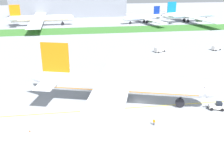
{
  "coord_description": "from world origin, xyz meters",
  "views": [
    {
      "loc": [
        -19.08,
        -70.63,
        35.34
      ],
      "look_at": [
        -7.56,
        6.03,
        3.83
      ],
      "focal_mm": 42.92,
      "sensor_mm": 36.0,
      "label": 1
    }
  ],
  "objects_px": {
    "airliner_foreground": "(118,84)",
    "parked_airliner_far_left": "(39,19)",
    "service_truck_fuel_bowser": "(160,49)",
    "ground_crew_wingwalker_port": "(154,122)",
    "pushback_tug": "(217,106)",
    "parked_airliner_far_centre": "(144,18)",
    "parked_airliner_far_right": "(189,15)",
    "service_truck_baggage_loader": "(216,48)",
    "traffic_cone_near_nose": "(29,131)"
  },
  "relations": [
    {
      "from": "airliner_foreground",
      "to": "parked_airliner_far_centre",
      "type": "relative_size",
      "value": 1.53
    },
    {
      "from": "airliner_foreground",
      "to": "traffic_cone_near_nose",
      "type": "bearing_deg",
      "value": -152.29
    },
    {
      "from": "traffic_cone_near_nose",
      "to": "parked_airliner_far_right",
      "type": "xyz_separation_m",
      "value": [
        106.54,
        151.63,
        5.31
      ]
    },
    {
      "from": "pushback_tug",
      "to": "parked_airliner_far_left",
      "type": "bearing_deg",
      "value": 113.22
    },
    {
      "from": "airliner_foreground",
      "to": "traffic_cone_near_nose",
      "type": "xyz_separation_m",
      "value": [
        -23.88,
        -12.54,
        -5.72
      ]
    },
    {
      "from": "traffic_cone_near_nose",
      "to": "parked_airliner_far_centre",
      "type": "xyz_separation_m",
      "value": [
        68.62,
        151.94,
        4.03
      ]
    },
    {
      "from": "parked_airliner_far_left",
      "to": "pushback_tug",
      "type": "bearing_deg",
      "value": -66.78
    },
    {
      "from": "service_truck_baggage_loader",
      "to": "parked_airliner_far_left",
      "type": "height_order",
      "value": "parked_airliner_far_left"
    },
    {
      "from": "parked_airliner_far_centre",
      "to": "service_truck_baggage_loader",
      "type": "bearing_deg",
      "value": -80.12
    },
    {
      "from": "airliner_foreground",
      "to": "parked_airliner_far_right",
      "type": "bearing_deg",
      "value": 59.28
    },
    {
      "from": "traffic_cone_near_nose",
      "to": "parked_airliner_far_centre",
      "type": "bearing_deg",
      "value": 65.7
    },
    {
      "from": "airliner_foreground",
      "to": "parked_airliner_far_centre",
      "type": "xyz_separation_m",
      "value": [
        44.73,
        139.4,
        -1.68
      ]
    },
    {
      "from": "pushback_tug",
      "to": "parked_airliner_far_centre",
      "type": "distance_m",
      "value": 148.82
    },
    {
      "from": "traffic_cone_near_nose",
      "to": "pushback_tug",
      "type": "bearing_deg",
      "value": 4.7
    },
    {
      "from": "ground_crew_wingwalker_port",
      "to": "service_truck_baggage_loader",
      "type": "distance_m",
      "value": 85.02
    },
    {
      "from": "airliner_foreground",
      "to": "ground_crew_wingwalker_port",
      "type": "distance_m",
      "value": 16.49
    },
    {
      "from": "pushback_tug",
      "to": "airliner_foreground",
      "type": "bearing_deg",
      "value": 162.94
    },
    {
      "from": "parked_airliner_far_left",
      "to": "parked_airliner_far_right",
      "type": "xyz_separation_m",
      "value": [
        118.44,
        0.63,
        0.25
      ]
    },
    {
      "from": "airliner_foreground",
      "to": "ground_crew_wingwalker_port",
      "type": "relative_size",
      "value": 50.4
    },
    {
      "from": "service_truck_fuel_bowser",
      "to": "parked_airliner_far_left",
      "type": "relative_size",
      "value": 0.08
    },
    {
      "from": "airliner_foreground",
      "to": "service_truck_fuel_bowser",
      "type": "bearing_deg",
      "value": 60.33
    },
    {
      "from": "service_truck_baggage_loader",
      "to": "service_truck_fuel_bowser",
      "type": "xyz_separation_m",
      "value": [
        -29.43,
        0.95,
        0.08
      ]
    },
    {
      "from": "ground_crew_wingwalker_port",
      "to": "parked_airliner_far_left",
      "type": "bearing_deg",
      "value": 105.67
    },
    {
      "from": "pushback_tug",
      "to": "parked_airliner_far_right",
      "type": "distance_m",
      "value": 157.58
    },
    {
      "from": "ground_crew_wingwalker_port",
      "to": "service_truck_baggage_loader",
      "type": "xyz_separation_m",
      "value": [
        52.87,
        66.58,
        0.33
      ]
    },
    {
      "from": "airliner_foreground",
      "to": "parked_airliner_far_left",
      "type": "height_order",
      "value": "airliner_foreground"
    },
    {
      "from": "service_truck_fuel_bowser",
      "to": "parked_airliner_far_centre",
      "type": "relative_size",
      "value": 0.11
    },
    {
      "from": "pushback_tug",
      "to": "parked_airliner_far_left",
      "type": "relative_size",
      "value": 0.07
    },
    {
      "from": "airliner_foreground",
      "to": "parked_airliner_far_centre",
      "type": "height_order",
      "value": "airliner_foreground"
    },
    {
      "from": "ground_crew_wingwalker_port",
      "to": "service_truck_baggage_loader",
      "type": "relative_size",
      "value": 0.33
    },
    {
      "from": "pushback_tug",
      "to": "parked_airliner_far_centre",
      "type": "height_order",
      "value": "parked_airliner_far_centre"
    },
    {
      "from": "airliner_foreground",
      "to": "ground_crew_wingwalker_port",
      "type": "bearing_deg",
      "value": -63.56
    },
    {
      "from": "service_truck_baggage_loader",
      "to": "service_truck_fuel_bowser",
      "type": "height_order",
      "value": "service_truck_fuel_bowser"
    },
    {
      "from": "parked_airliner_far_centre",
      "to": "parked_airliner_far_right",
      "type": "height_order",
      "value": "parked_airliner_far_right"
    },
    {
      "from": "service_truck_baggage_loader",
      "to": "parked_airliner_far_centre",
      "type": "distance_m",
      "value": 88.27
    },
    {
      "from": "airliner_foreground",
      "to": "parked_airliner_far_right",
      "type": "xyz_separation_m",
      "value": [
        82.66,
        139.08,
        -0.41
      ]
    },
    {
      "from": "traffic_cone_near_nose",
      "to": "parked_airliner_far_right",
      "type": "bearing_deg",
      "value": 54.91
    },
    {
      "from": "airliner_foreground",
      "to": "service_truck_baggage_loader",
      "type": "relative_size",
      "value": 16.41
    },
    {
      "from": "airliner_foreground",
      "to": "service_truck_fuel_bowser",
      "type": "height_order",
      "value": "airliner_foreground"
    },
    {
      "from": "parked_airliner_far_right",
      "to": "pushback_tug",
      "type": "bearing_deg",
      "value": -110.62
    },
    {
      "from": "pushback_tug",
      "to": "ground_crew_wingwalker_port",
      "type": "xyz_separation_m",
      "value": [
        -20.18,
        -5.75,
        0.0
      ]
    },
    {
      "from": "traffic_cone_near_nose",
      "to": "service_truck_baggage_loader",
      "type": "distance_m",
      "value": 106.05
    },
    {
      "from": "pushback_tug",
      "to": "ground_crew_wingwalker_port",
      "type": "bearing_deg",
      "value": -164.11
    },
    {
      "from": "airliner_foreground",
      "to": "parked_airliner_far_right",
      "type": "distance_m",
      "value": 161.79
    },
    {
      "from": "parked_airliner_far_left",
      "to": "service_truck_baggage_loader",
      "type": "bearing_deg",
      "value": -41.94
    },
    {
      "from": "service_truck_fuel_bowser",
      "to": "parked_airliner_far_centre",
      "type": "height_order",
      "value": "parked_airliner_far_centre"
    },
    {
      "from": "parked_airliner_far_left",
      "to": "traffic_cone_near_nose",
      "type": "bearing_deg",
      "value": -85.49
    },
    {
      "from": "airliner_foreground",
      "to": "pushback_tug",
      "type": "bearing_deg",
      "value": -17.06
    },
    {
      "from": "parked_airliner_far_left",
      "to": "service_truck_fuel_bowser",
      "type": "bearing_deg",
      "value": -52.08
    },
    {
      "from": "pushback_tug",
      "to": "ground_crew_wingwalker_port",
      "type": "relative_size",
      "value": 3.46
    }
  ]
}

